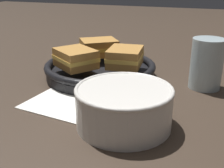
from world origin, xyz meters
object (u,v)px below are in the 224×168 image
(skillet, at_px, (100,69))
(sandwich_near_left, at_px, (76,58))
(spoon, at_px, (116,98))
(drinking_glass, at_px, (207,64))
(soup_bowl, at_px, (124,104))
(sandwich_near_right, at_px, (125,57))
(sandwich_far_left, at_px, (99,47))

(skillet, xyz_separation_m, sandwich_near_left, (-0.04, -0.06, 0.04))
(sandwich_near_left, bearing_deg, spoon, -29.64)
(drinking_glass, bearing_deg, skillet, -175.75)
(spoon, relative_size, sandwich_near_left, 1.27)
(sandwich_near_left, bearing_deg, soup_bowl, -42.51)
(soup_bowl, xyz_separation_m, sandwich_near_left, (-0.19, 0.17, 0.02))
(sandwich_near_right, height_order, drinking_glass, drinking_glass)
(soup_bowl, relative_size, spoon, 1.06)
(spoon, height_order, sandwich_near_right, sandwich_near_right)
(soup_bowl, xyz_separation_m, sandwich_far_left, (-0.18, 0.30, 0.02))
(spoon, xyz_separation_m, drinking_glass, (0.18, 0.16, 0.05))
(sandwich_near_left, bearing_deg, sandwich_far_left, 85.22)
(skillet, bearing_deg, drinking_glass, 4.25)
(sandwich_near_left, distance_m, sandwich_near_right, 0.13)
(soup_bowl, relative_size, sandwich_far_left, 1.34)
(sandwich_far_left, height_order, drinking_glass, drinking_glass)
(soup_bowl, xyz_separation_m, spoon, (-0.05, 0.09, -0.03))
(soup_bowl, distance_m, sandwich_near_right, 0.24)
(soup_bowl, height_order, drinking_glass, drinking_glass)
(sandwich_near_left, bearing_deg, sandwich_near_right, 25.22)
(soup_bowl, relative_size, sandwich_near_left, 1.35)
(sandwich_near_right, relative_size, drinking_glass, 0.91)
(soup_bowl, height_order, sandwich_far_left, sandwich_far_left)
(sandwich_near_left, xyz_separation_m, drinking_glass, (0.31, 0.08, -0.00))
(sandwich_far_left, bearing_deg, spoon, -58.10)
(sandwich_near_right, distance_m, sandwich_far_left, 0.13)
(spoon, bearing_deg, soup_bowl, -50.66)
(drinking_glass, bearing_deg, sandwich_far_left, 171.38)
(sandwich_near_right, xyz_separation_m, sandwich_far_left, (-0.10, 0.07, 0.00))
(sandwich_near_left, xyz_separation_m, sandwich_near_right, (0.11, 0.05, 0.00))
(soup_bowl, distance_m, sandwich_far_left, 0.34)
(soup_bowl, bearing_deg, drinking_glass, 63.11)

